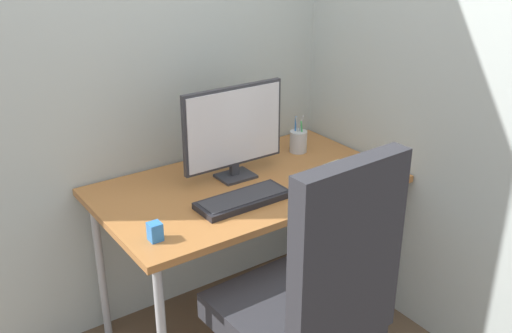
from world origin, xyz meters
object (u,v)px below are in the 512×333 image
(notebook, at_px, (347,170))
(desk_clamp_accessory, at_px, (155,232))
(keyboard, at_px, (243,200))
(pen_holder, at_px, (298,141))
(coffee_mug, at_px, (221,148))
(office_chair, at_px, (311,301))
(monitor, at_px, (234,129))
(mouse, at_px, (312,181))

(notebook, relative_size, desk_clamp_accessory, 2.97)
(keyboard, height_order, pen_holder, pen_holder)
(keyboard, distance_m, pen_holder, 0.60)
(coffee_mug, bearing_deg, keyboard, -110.98)
(office_chair, relative_size, keyboard, 3.01)
(keyboard, xyz_separation_m, notebook, (0.55, -0.01, -0.01))
(pen_holder, relative_size, coffee_mug, 1.52)
(office_chair, relative_size, desk_clamp_accessory, 17.07)
(office_chair, height_order, notebook, office_chair)
(office_chair, distance_m, pen_holder, 1.03)
(office_chair, height_order, monitor, office_chair)
(pen_holder, distance_m, coffee_mug, 0.38)
(mouse, height_order, pen_holder, pen_holder)
(desk_clamp_accessory, bearing_deg, keyboard, 8.84)
(monitor, relative_size, notebook, 2.36)
(mouse, bearing_deg, pen_holder, 70.39)
(coffee_mug, xyz_separation_m, desk_clamp_accessory, (-0.58, -0.50, -0.02))
(pen_holder, relative_size, desk_clamp_accessory, 2.69)
(pen_holder, relative_size, notebook, 0.91)
(notebook, height_order, desk_clamp_accessory, desk_clamp_accessory)
(office_chair, bearing_deg, notebook, 39.00)
(monitor, bearing_deg, desk_clamp_accessory, -150.44)
(monitor, height_order, notebook, monitor)
(office_chair, xyz_separation_m, mouse, (0.41, 0.49, 0.15))
(office_chair, xyz_separation_m, notebook, (0.62, 0.50, 0.14))
(keyboard, bearing_deg, coffee_mug, 69.02)
(keyboard, relative_size, notebook, 1.91)
(monitor, distance_m, mouse, 0.40)
(pen_holder, xyz_separation_m, coffee_mug, (-0.35, 0.13, 0.00))
(keyboard, bearing_deg, pen_holder, 30.22)
(monitor, relative_size, pen_holder, 2.61)
(office_chair, distance_m, keyboard, 0.54)
(mouse, distance_m, pen_holder, 0.38)
(coffee_mug, height_order, desk_clamp_accessory, coffee_mug)
(notebook, bearing_deg, desk_clamp_accessory, 178.91)
(notebook, bearing_deg, mouse, 178.57)
(mouse, height_order, coffee_mug, coffee_mug)
(pen_holder, xyz_separation_m, notebook, (0.03, -0.31, -0.05))
(mouse, bearing_deg, desk_clamp_accessory, -166.78)
(mouse, distance_m, notebook, 0.21)
(monitor, distance_m, coffee_mug, 0.27)
(desk_clamp_accessory, bearing_deg, monitor, 29.56)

